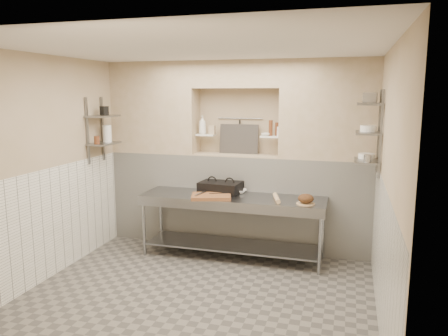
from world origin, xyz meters
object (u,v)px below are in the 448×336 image
(panini_press, at_px, (221,187))
(mixing_bowl, at_px, (240,191))
(cutting_board, at_px, (211,196))
(rolling_pin, at_px, (277,198))
(prep_table, at_px, (232,214))
(bowl_alcove, at_px, (266,134))
(jug_left, at_px, (107,134))
(bread_loaf, at_px, (306,199))
(bottle_soap, at_px, (202,125))

(panini_press, distance_m, mixing_bowl, 0.28)
(cutting_board, height_order, mixing_bowl, mixing_bowl)
(panini_press, relative_size, rolling_pin, 1.49)
(panini_press, bearing_deg, prep_table, -35.59)
(cutting_board, distance_m, bowl_alcove, 1.25)
(rolling_pin, bearing_deg, prep_table, 175.19)
(jug_left, bearing_deg, bread_loaf, -2.25)
(mixing_bowl, xyz_separation_m, bread_loaf, (0.99, -0.40, 0.05))
(bread_loaf, bearing_deg, bottle_soap, 157.41)
(panini_press, relative_size, mixing_bowl, 3.00)
(mixing_bowl, distance_m, jug_left, 2.14)
(cutting_board, relative_size, bowl_alcove, 4.15)
(prep_table, height_order, jug_left, jug_left)
(prep_table, height_order, bottle_soap, bottle_soap)
(bottle_soap, bearing_deg, bread_loaf, -22.59)
(cutting_board, height_order, bread_loaf, bread_loaf)
(rolling_pin, relative_size, jug_left, 1.67)
(prep_table, relative_size, mixing_bowl, 12.56)
(prep_table, relative_size, bottle_soap, 9.22)
(prep_table, bearing_deg, cutting_board, -144.83)
(bread_loaf, relative_size, jug_left, 0.82)
(prep_table, relative_size, bowl_alcove, 20.11)
(bowl_alcove, bearing_deg, bottle_soap, -179.36)
(prep_table, xyz_separation_m, mixing_bowl, (0.04, 0.25, 0.28))
(bread_loaf, bearing_deg, prep_table, 171.77)
(panini_press, xyz_separation_m, cutting_board, (-0.03, -0.37, -0.06))
(prep_table, relative_size, bread_loaf, 12.70)
(jug_left, bearing_deg, mixing_bowl, 8.19)
(rolling_pin, xyz_separation_m, bottle_soap, (-1.25, 0.59, 0.92))
(cutting_board, height_order, bowl_alcove, bowl_alcove)
(bread_loaf, height_order, jug_left, jug_left)
(rolling_pin, bearing_deg, jug_left, 179.56)
(rolling_pin, bearing_deg, bottle_soap, 154.75)
(bottle_soap, distance_m, jug_left, 1.42)
(cutting_board, bearing_deg, prep_table, 35.17)
(prep_table, distance_m, panini_press, 0.45)
(prep_table, height_order, rolling_pin, rolling_pin)
(prep_table, height_order, bowl_alcove, bowl_alcove)
(cutting_board, height_order, rolling_pin, rolling_pin)
(prep_table, bearing_deg, bread_loaf, -8.23)
(prep_table, xyz_separation_m, bottle_soap, (-0.62, 0.54, 1.21))
(bread_loaf, bearing_deg, rolling_pin, 166.44)
(mixing_bowl, bearing_deg, panini_press, -168.98)
(panini_press, distance_m, cutting_board, 0.38)
(mixing_bowl, height_order, bowl_alcove, bowl_alcove)
(mixing_bowl, bearing_deg, cutting_board, -124.87)
(mixing_bowl, bearing_deg, jug_left, -171.81)
(bowl_alcove, bearing_deg, rolling_pin, -65.13)
(prep_table, bearing_deg, mixing_bowl, 79.83)
(rolling_pin, distance_m, jug_left, 2.68)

